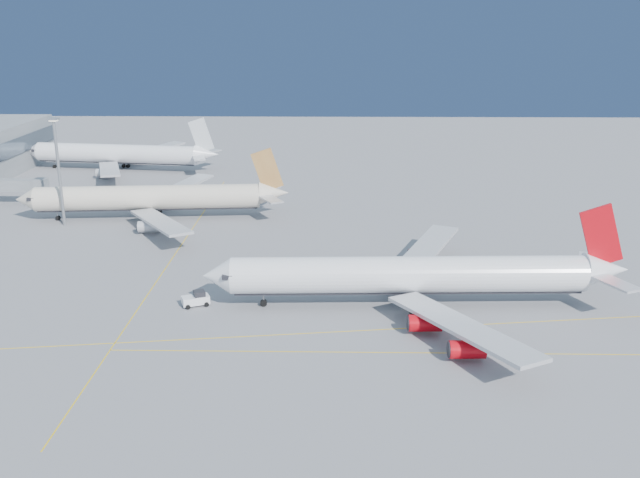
{
  "coord_description": "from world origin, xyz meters",
  "views": [
    {
      "loc": [
        -6.97,
        -109.33,
        46.97
      ],
      "look_at": [
        -9.49,
        19.77,
        7.0
      ],
      "focal_mm": 40.0,
      "sensor_mm": 36.0,
      "label": 1
    }
  ],
  "objects": [
    {
      "name": "ground",
      "position": [
        0.0,
        0.0,
        0.0
      ],
      "size": [
        500.0,
        500.0,
        0.0
      ],
      "primitive_type": "plane",
      "color": "slate",
      "rests_on": "ground"
    },
    {
      "name": "jet_bridge",
      "position": [
        -93.11,
        72.0,
        5.17
      ],
      "size": [
        23.6,
        3.6,
        6.9
      ],
      "color": "gray",
      "rests_on": "ground"
    },
    {
      "name": "taxiway_lines",
      "position": [
        -14.71,
        6.34,
        0.01
      ],
      "size": [
        118.86,
        140.0,
        0.02
      ],
      "color": "yellow",
      "rests_on": "ground"
    },
    {
      "name": "airliner_virgin",
      "position": [
        7.36,
        4.37,
        5.39
      ],
      "size": [
        72.45,
        65.1,
        17.88
      ],
      "rotation": [
        0.0,
        0.0,
        0.04
      ],
      "color": "white",
      "rests_on": "ground"
    },
    {
      "name": "airliner_etihad",
      "position": [
        -50.67,
        58.73,
        5.25
      ],
      "size": [
        66.07,
        60.79,
        17.23
      ],
      "rotation": [
        0.0,
        0.0,
        0.09
      ],
      "color": "beige",
      "rests_on": "ground"
    },
    {
      "name": "airliner_third",
      "position": [
        -75.72,
        116.63,
        5.34
      ],
      "size": [
        65.7,
        60.11,
        17.63
      ],
      "rotation": [
        0.0,
        0.0,
        -0.13
      ],
      "color": "white",
      "rests_on": "ground"
    },
    {
      "name": "pushback_tug",
      "position": [
        -30.35,
        3.47,
        1.19
      ],
      "size": [
        5.09,
        4.11,
        2.57
      ],
      "rotation": [
        0.0,
        0.0,
        0.39
      ],
      "color": "white",
      "rests_on": "ground"
    },
    {
      "name": "light_mast",
      "position": [
        -70.94,
        52.35,
        15.04
      ],
      "size": [
        2.2,
        2.2,
        25.48
      ],
      "color": "gray",
      "rests_on": "ground"
    }
  ]
}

